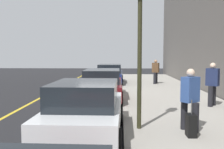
% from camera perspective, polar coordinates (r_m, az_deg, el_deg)
% --- Properties ---
extents(ground_plane, '(56.00, 56.00, 0.00)m').
position_cam_1_polar(ground_plane, '(12.91, -2.08, -5.36)').
color(ground_plane, black).
extents(sidewalk, '(28.00, 4.60, 0.15)m').
position_cam_1_polar(sidewalk, '(13.08, 12.55, -5.01)').
color(sidewalk, '#A39E93').
rests_on(sidewalk, ground).
extents(lane_stripe_centre, '(28.00, 0.14, 0.01)m').
position_cam_1_polar(lane_stripe_centre, '(13.52, -15.78, -5.06)').
color(lane_stripe_centre, gold).
rests_on(lane_stripe_centre, ground).
extents(snow_bank_curb, '(5.10, 0.56, 0.22)m').
position_cam_1_polar(snow_bank_curb, '(14.53, 1.17, -3.82)').
color(snow_bank_curb, white).
rests_on(snow_bank_curb, ground).
extents(parked_car_white, '(4.20, 1.94, 1.51)m').
position_cam_1_polar(parked_car_white, '(6.77, -5.87, -7.94)').
color(parked_car_white, black).
rests_on(parked_car_white, ground).
extents(parked_car_maroon, '(4.55, 1.94, 1.51)m').
position_cam_1_polar(parked_car_maroon, '(12.14, -2.11, -2.38)').
color(parked_car_maroon, black).
rests_on(parked_car_maroon, ground).
extents(parked_car_navy, '(4.24, 1.93, 1.51)m').
position_cam_1_polar(parked_car_navy, '(18.54, -0.47, 0.00)').
color(parked_car_navy, black).
rests_on(parked_car_navy, ground).
extents(pedestrian_blue_coat, '(0.50, 0.54, 1.69)m').
position_cam_1_polar(pedestrian_blue_coat, '(7.14, 17.18, -5.05)').
color(pedestrian_blue_coat, black).
rests_on(pedestrian_blue_coat, sidewalk).
extents(pedestrian_brown_coat, '(0.53, 0.54, 1.71)m').
position_cam_1_polar(pedestrian_brown_coat, '(18.16, 9.79, 0.80)').
color(pedestrian_brown_coat, black).
rests_on(pedestrian_brown_coat, sidewalk).
extents(pedestrian_navy_coat, '(0.52, 0.55, 1.74)m').
position_cam_1_polar(pedestrian_navy_coat, '(10.90, 21.68, -1.78)').
color(pedestrian_navy_coat, black).
rests_on(pedestrian_navy_coat, sidewalk).
extents(traffic_light_pole, '(0.35, 0.26, 4.30)m').
position_cam_1_polar(traffic_light_pole, '(7.06, 6.29, 11.37)').
color(traffic_light_pole, '#2D2D19').
rests_on(traffic_light_pole, sidewalk).
extents(rolling_suitcase, '(0.34, 0.22, 0.93)m').
position_cam_1_polar(rolling_suitcase, '(6.79, 17.39, -10.83)').
color(rolling_suitcase, black).
rests_on(rolling_suitcase, sidewalk).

